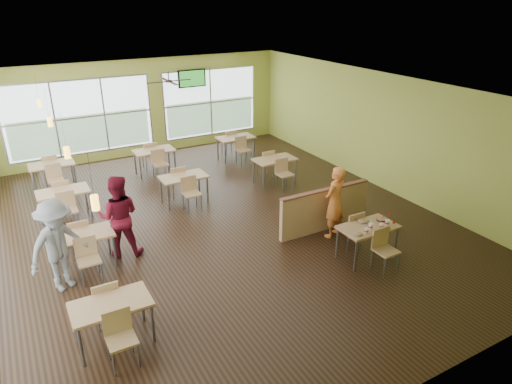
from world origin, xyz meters
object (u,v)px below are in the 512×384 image
half_wall_divider (325,209)px  food_basket (381,219)px  man_plaid (334,202)px  main_table (368,231)px

half_wall_divider → food_basket: half_wall_divider is taller
food_basket → half_wall_divider: bearing=105.9°
half_wall_divider → man_plaid: 0.46m
main_table → man_plaid: man_plaid is taller
main_table → food_basket: 0.43m
half_wall_divider → man_plaid: size_ratio=1.43×
man_plaid → food_basket: man_plaid is taller
main_table → half_wall_divider: 1.45m
main_table → man_plaid: (-0.00, 1.12, 0.21)m
main_table → food_basket: bearing=7.7°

